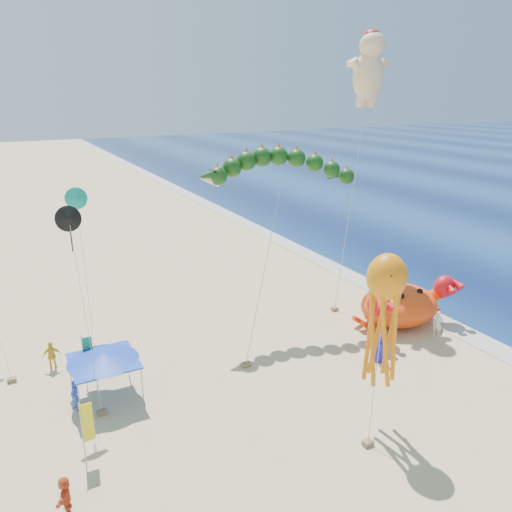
{
  "coord_description": "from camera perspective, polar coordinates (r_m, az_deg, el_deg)",
  "views": [
    {
      "loc": [
        -15.24,
        -23.17,
        15.98
      ],
      "look_at": [
        -2.0,
        2.0,
        6.5
      ],
      "focal_mm": 35.0,
      "sensor_mm": 36.0,
      "label": 1
    }
  ],
  "objects": [
    {
      "name": "ground",
      "position": [
        32.01,
        4.94,
        -11.59
      ],
      "size": [
        320.0,
        320.0,
        0.0
      ],
      "primitive_type": "plane",
      "color": "#D1B784",
      "rests_on": "ground"
    },
    {
      "name": "foam_strip",
      "position": [
        39.17,
        20.03,
        -6.83
      ],
      "size": [
        320.0,
        320.0,
        0.0
      ],
      "primitive_type": "plane",
      "color": "silver",
      "rests_on": "ground"
    },
    {
      "name": "crab_inflatable",
      "position": [
        37.1,
        16.17,
        -5.29
      ],
      "size": [
        7.85,
        4.9,
        3.44
      ],
      "color": "#FF450D",
      "rests_on": "ground"
    },
    {
      "name": "dragon_kite",
      "position": [
        34.44,
        2.77,
        9.56
      ],
      "size": [
        11.42,
        7.02,
        11.93
      ],
      "color": "#11390F",
      "rests_on": "ground"
    },
    {
      "name": "cherub_kite",
      "position": [
        39.68,
        12.85,
        20.31
      ],
      "size": [
        5.34,
        3.72,
        20.11
      ],
      "color": "#FFCB9B",
      "rests_on": "ground"
    },
    {
      "name": "octopus_kite",
      "position": [
        24.2,
        14.42,
        -5.93
      ],
      "size": [
        2.66,
        2.28,
        8.98
      ],
      "color": "orange",
      "rests_on": "ground"
    },
    {
      "name": "canopy_blue",
      "position": [
        28.3,
        -17.08,
        -11.04
      ],
      "size": [
        3.77,
        3.77,
        2.71
      ],
      "color": "gray",
      "rests_on": "ground"
    },
    {
      "name": "feather_flags",
      "position": [
        27.12,
        -24.89,
        -14.49
      ],
      "size": [
        7.11,
        6.4,
        3.2
      ],
      "color": "gray",
      "rests_on": "ground"
    },
    {
      "name": "beachgoers",
      "position": [
        27.94,
        -14.98,
        -15.05
      ],
      "size": [
        29.68,
        12.73,
        1.86
      ],
      "color": "blue",
      "rests_on": "ground"
    },
    {
      "name": "small_kites",
      "position": [
        28.21,
        -26.95,
        -2.36
      ],
      "size": [
        9.6,
        13.32,
        10.62
      ],
      "color": "#0D907B",
      "rests_on": "ground"
    }
  ]
}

